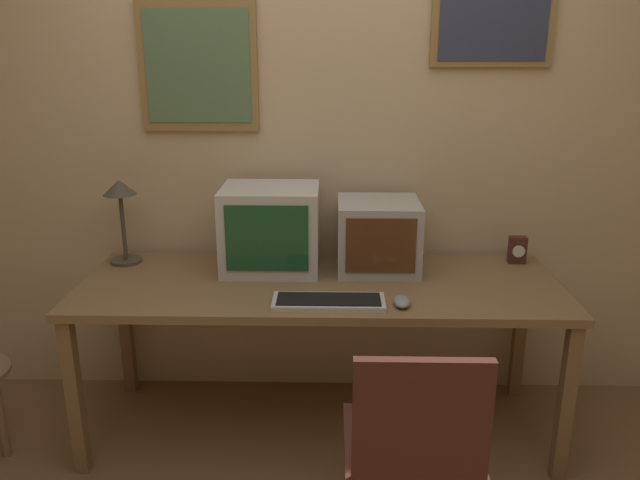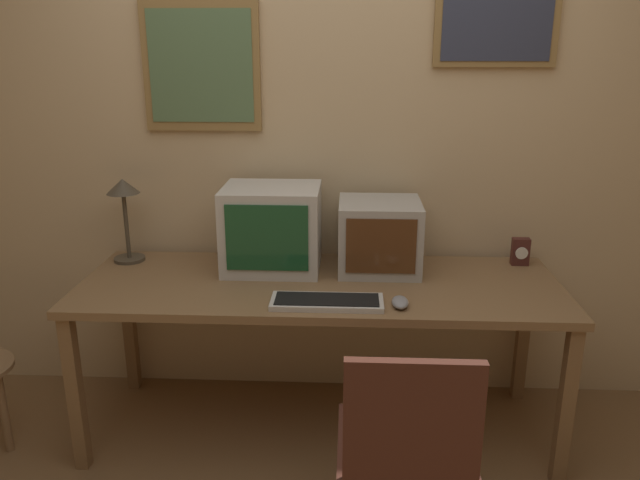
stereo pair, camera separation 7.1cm
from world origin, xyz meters
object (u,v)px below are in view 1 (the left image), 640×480
(monitor_right, at_px, (378,235))
(desk_lamp, at_px, (121,202))
(keyboard_main, at_px, (329,302))
(monitor_left, at_px, (271,228))
(office_chair, at_px, (411,474))
(mouse_near_keyboard, at_px, (402,301))
(desk_clock, at_px, (517,250))

(monitor_right, xyz_separation_m, desk_lamp, (-1.20, 0.06, 0.14))
(monitor_right, bearing_deg, keyboard_main, -117.39)
(monitor_left, distance_m, keyboard_main, 0.53)
(monitor_left, xyz_separation_m, desk_lamp, (-0.71, 0.07, 0.10))
(monitor_left, bearing_deg, office_chair, -61.41)
(keyboard_main, height_order, mouse_near_keyboard, mouse_near_keyboard)
(keyboard_main, xyz_separation_m, mouse_near_keyboard, (0.29, -0.01, 0.01))
(desk_clock, relative_size, desk_lamp, 0.32)
(keyboard_main, distance_m, mouse_near_keyboard, 0.29)
(mouse_near_keyboard, xyz_separation_m, desk_lamp, (-1.27, 0.50, 0.28))
(desk_clock, bearing_deg, office_chair, -119.13)
(desk_lamp, distance_m, office_chair, 1.78)
(office_chair, bearing_deg, monitor_right, 93.10)
(keyboard_main, distance_m, desk_lamp, 1.13)
(desk_lamp, bearing_deg, mouse_near_keyboard, -21.37)
(monitor_left, relative_size, keyboard_main, 0.97)
(monitor_left, distance_m, desk_clock, 1.18)
(monitor_right, distance_m, office_chair, 1.14)
(desk_lamp, bearing_deg, monitor_left, -5.59)
(office_chair, bearing_deg, mouse_near_keyboard, 88.64)
(keyboard_main, bearing_deg, office_chair, -64.52)
(monitor_right, relative_size, mouse_near_keyboard, 3.21)
(monitor_right, xyz_separation_m, mouse_near_keyboard, (0.07, -0.44, -0.14))
(desk_clock, height_order, desk_lamp, desk_lamp)
(monitor_left, bearing_deg, mouse_near_keyboard, -37.24)
(monitor_right, height_order, keyboard_main, monitor_right)
(monitor_left, xyz_separation_m, monitor_right, (0.50, 0.01, -0.03))
(keyboard_main, relative_size, office_chair, 0.51)
(mouse_near_keyboard, height_order, office_chair, office_chair)
(desk_lamp, bearing_deg, monitor_right, -2.86)
(mouse_near_keyboard, bearing_deg, keyboard_main, 178.96)
(monitor_left, bearing_deg, desk_clock, 4.92)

